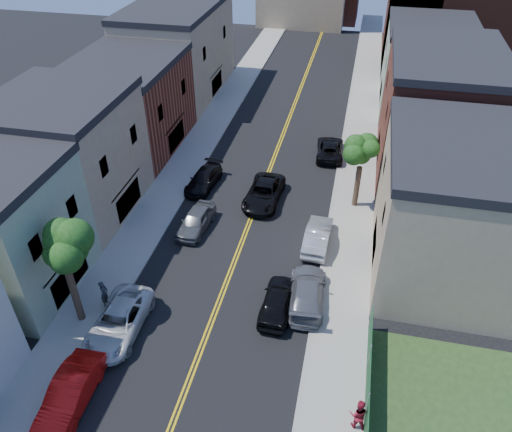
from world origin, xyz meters
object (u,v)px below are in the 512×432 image
Objects in this scene: black_car_left at (204,179)px; silver_car_right at (318,236)px; grey_car_right at (307,292)px; pedestrian_right at (358,414)px; dark_car_right_far at (330,149)px; red_sedan at (70,393)px; pedestrian_left at (104,293)px; black_car_right at (278,301)px; black_suv_lane at (264,193)px; white_pickup at (119,321)px; grey_car_left at (196,220)px.

black_car_left is 1.00× the size of silver_car_right.
pedestrian_right reaches higher than grey_car_right.
dark_car_right_far is (-0.42, 13.60, -0.09)m from silver_car_right.
grey_car_right is at bearing 40.47° from red_sedan.
pedestrian_right is (3.60, -13.95, 0.30)m from silver_car_right.
black_car_left is 2.59× the size of pedestrian_left.
black_car_left is 0.89× the size of grey_car_right.
black_car_right is 20.63m from dark_car_right_far.
pedestrian_right is (14.11, -19.74, 0.41)m from black_car_left.
silver_car_right is 6.87m from black_suv_lane.
silver_car_right is 0.86× the size of black_suv_lane.
pedestrian_right is at bearing -48.15° from black_car_left.
white_pickup is at bearing 84.80° from red_sedan.
white_pickup is at bearing 62.91° from dark_car_right_far.
black_car_right is (8.81, -12.78, 0.09)m from black_car_left.
grey_car_right is (10.51, -11.62, 0.09)m from black_car_left.
grey_car_right is 1.18× the size of black_car_right.
grey_car_right is 1.12× the size of silver_car_right.
grey_car_left is at bearing 52.82° from dark_car_right_far.
red_sedan is 2.63× the size of pedestrian_right.
black_car_left is 15.52m from black_car_right.
grey_car_left is 0.81× the size of black_suv_lane.
white_pickup is 1.04× the size of grey_car_right.
grey_car_right reaches higher than black_car_left.
grey_car_left is at bearing -72.08° from black_car_left.
pedestrian_right is (14.60, 1.82, 0.28)m from red_sedan.
black_car_right reaches higher than dark_car_right_far.
black_suv_lane is at bearing -64.70° from pedestrian_right.
pedestrian_left reaches higher than dark_car_right_far.
dark_car_right_far is (10.58, 29.37, -0.11)m from red_sedan.
pedestrian_left is at bearing 11.89° from black_car_right.
white_pickup reaches higher than black_suv_lane.
pedestrian_left reaches higher than silver_car_right.
silver_car_right reaches higher than dark_car_right_far.
black_car_right is 2.48× the size of pedestrian_left.
red_sedan is 14.72m from pedestrian_right.
dark_car_right_far is at bearing 65.19° from black_suv_lane.
dark_car_right_far reaches higher than black_car_left.
grey_car_left is 9.30m from silver_car_right.
black_suv_lane is at bearing 68.62° from white_pickup.
black_car_right is (-1.70, -1.16, -0.00)m from grey_car_right.
dark_car_right_far is 2.70× the size of pedestrian_right.
red_sedan is at bearing 44.64° from black_car_right.
red_sedan is 15.78m from grey_car_left.
grey_car_right is at bearing -62.17° from black_suv_lane.
grey_car_right is at bearing -41.59° from black_car_left.
black_suv_lane is (-3.30, 11.70, -0.01)m from black_car_right.
silver_car_right reaches higher than black_car_left.
grey_car_right is 19.44m from dark_car_right_far.
black_suv_lane is (6.00, 20.48, -0.04)m from red_sedan.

